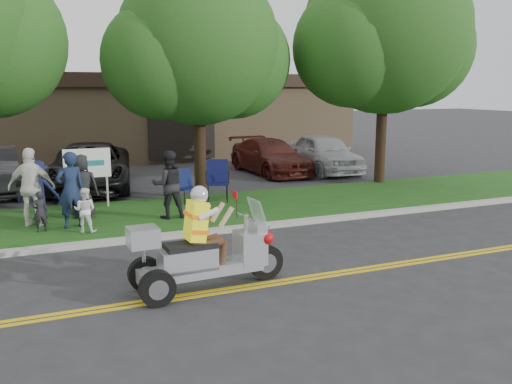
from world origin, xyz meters
name	(u,v)px	position (x,y,z in m)	size (l,w,h in m)	color
ground	(288,271)	(0.00, 0.00, 0.00)	(120.00, 120.00, 0.00)	#28282B
centerline_near	(302,281)	(0.00, -0.58, 0.01)	(60.00, 0.10, 0.01)	gold
centerline_far	(298,278)	(0.00, -0.42, 0.01)	(60.00, 0.10, 0.01)	gold
curb	(232,229)	(0.00, 3.05, 0.06)	(60.00, 0.25, 0.12)	#A8A89E
grass_verge	(205,211)	(0.00, 5.20, 0.06)	(60.00, 4.00, 0.10)	#134713
commercial_building	(161,115)	(2.00, 18.98, 2.01)	(18.00, 8.20, 4.00)	#9E7F5B
tree_mid	(199,52)	(0.55, 7.23, 4.43)	(5.88, 4.80, 7.05)	#332114
tree_right	(386,38)	(7.06, 7.03, 5.03)	(6.86, 5.60, 8.07)	#332114
business_sign	(87,167)	(-2.90, 6.60, 1.26)	(1.25, 0.06, 1.75)	silver
trike_scooter	(203,254)	(-1.75, -0.29, 0.63)	(2.76, 0.94, 1.80)	black
lawn_chair_a	(217,178)	(0.72, 6.22, 0.78)	(0.79, 0.81, 1.19)	black
lawn_chair_b	(185,184)	(-0.24, 6.27, 0.65)	(0.63, 0.65, 0.97)	black
spectator_adult_left	(71,190)	(-3.50, 4.52, 1.02)	(0.66, 0.44, 1.82)	#172340
spectator_adult_mid	(169,184)	(-1.13, 4.60, 0.97)	(0.84, 0.65, 1.73)	black
spectator_adult_right	(32,187)	(-4.34, 5.04, 1.05)	(1.11, 0.46, 1.89)	white
spectator_chair_a	(38,190)	(-4.20, 5.65, 0.86)	(0.97, 0.56, 1.51)	#16193D
spectator_chair_b	(82,186)	(-3.16, 5.48, 0.92)	(0.80, 0.52, 1.63)	black
child_left	(40,212)	(-4.20, 4.39, 0.58)	(0.35, 0.23, 0.96)	black
child_right	(85,210)	(-3.25, 3.96, 0.62)	(0.50, 0.39, 1.04)	white
parked_car_mid	(90,167)	(-2.50, 9.99, 0.77)	(2.56, 5.55, 1.54)	black
parked_car_right	(270,156)	(4.50, 10.85, 0.68)	(1.90, 4.67, 1.36)	#481610
parked_car_far_right	(324,153)	(6.64, 10.30, 0.77)	(1.83, 4.54, 1.55)	#A7ABAE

